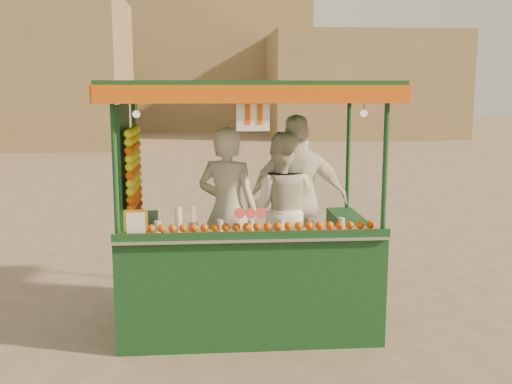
{
  "coord_description": "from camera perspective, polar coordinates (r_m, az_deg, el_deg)",
  "views": [
    {
      "loc": [
        -0.64,
        -5.9,
        2.39
      ],
      "look_at": [
        -0.15,
        0.14,
        1.34
      ],
      "focal_mm": 42.46,
      "sensor_mm": 36.0,
      "label": 1
    }
  ],
  "objects": [
    {
      "name": "juice_cart",
      "position": [
        6.06,
        -1.41,
        -5.5
      ],
      "size": [
        2.7,
        1.75,
        2.45
      ],
      "color": "#0E3619",
      "rests_on": "ground"
    },
    {
      "name": "building_center",
      "position": [
        35.94,
        -6.93,
        11.51
      ],
      "size": [
        14.0,
        7.0,
        7.0
      ],
      "primitive_type": "cube",
      "color": "#907952",
      "rests_on": "ground"
    },
    {
      "name": "vendor_right",
      "position": [
        6.47,
        3.95,
        -0.83
      ],
      "size": [
        1.08,
        0.46,
        1.83
      ],
      "rotation": [
        0.0,
        0.0,
        3.13
      ],
      "color": "white",
      "rests_on": "ground"
    },
    {
      "name": "vendor_middle",
      "position": [
        6.41,
        2.42,
        -1.69
      ],
      "size": [
        0.95,
        0.83,
        1.66
      ],
      "rotation": [
        0.0,
        0.0,
        2.86
      ],
      "color": "white",
      "rests_on": "ground"
    },
    {
      "name": "vendor_left",
      "position": [
        6.19,
        -2.68,
        -1.79
      ],
      "size": [
        0.74,
        0.62,
        1.72
      ],
      "rotation": [
        0.0,
        0.0,
        2.76
      ],
      "color": "beige",
      "rests_on": "ground"
    },
    {
      "name": "building_right",
      "position": [
        30.86,
        9.85,
        9.87
      ],
      "size": [
        9.0,
        6.0,
        5.0
      ],
      "primitive_type": "cube",
      "color": "#907952",
      "rests_on": "ground"
    },
    {
      "name": "building_left",
      "position": [
        27.22,
        -22.91,
        10.34
      ],
      "size": [
        10.0,
        6.0,
        6.0
      ],
      "primitive_type": "cube",
      "color": "#907952",
      "rests_on": "ground"
    },
    {
      "name": "ground",
      "position": [
        6.4,
        1.45,
        -12.14
      ],
      "size": [
        90.0,
        90.0,
        0.0
      ],
      "primitive_type": "plane",
      "color": "brown",
      "rests_on": "ground"
    }
  ]
}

